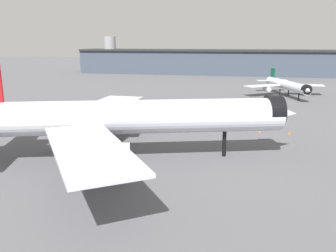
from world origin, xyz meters
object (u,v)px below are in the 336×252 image
object	(u,v)px
baggage_tug_wing	(168,114)
airliner_near_gate	(123,118)
traffic_cone_near_nose	(289,133)
traffic_cone_wingtip	(260,132)
airliner_far_taxiway	(286,85)

from	to	relation	value
baggage_tug_wing	airliner_near_gate	bearing A→B (deg)	37.85
traffic_cone_near_nose	traffic_cone_wingtip	bearing A→B (deg)	174.27
baggage_tug_wing	traffic_cone_near_nose	size ratio (longest dim) A/B	5.34
airliner_near_gate	traffic_cone_wingtip	xyz separation A→B (m)	(29.00, 23.37, -7.87)
baggage_tug_wing	traffic_cone_wingtip	bearing A→B (deg)	102.17
airliner_near_gate	airliner_far_taxiway	bearing A→B (deg)	48.85
airliner_near_gate	traffic_cone_near_nose	world-z (taller)	airliner_near_gate
traffic_cone_near_nose	baggage_tug_wing	bearing A→B (deg)	153.03
baggage_tug_wing	traffic_cone_near_nose	distance (m)	35.58
traffic_cone_near_nose	traffic_cone_wingtip	distance (m)	7.02
airliner_near_gate	baggage_tug_wing	bearing A→B (deg)	71.86
traffic_cone_near_nose	traffic_cone_wingtip	xyz separation A→B (m)	(-6.99, 0.70, -0.02)
airliner_far_taxiway	traffic_cone_near_nose	size ratio (longest dim) A/B	59.18
airliner_near_gate	airliner_far_taxiway	xyz separation A→B (m)	(48.12, 85.72, -3.50)
airliner_far_taxiway	traffic_cone_wingtip	distance (m)	65.36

